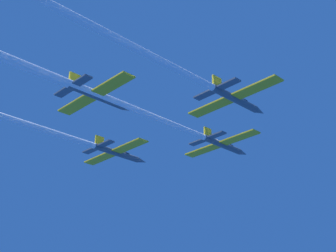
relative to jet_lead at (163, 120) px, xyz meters
name	(u,v)px	position (x,y,z in m)	size (l,w,h in m)	color
jet_lead	(163,120)	(0.00, 0.00, 0.00)	(17.63, 56.98, 2.92)	#4C5660
jet_left_wing	(56,133)	(-15.12, -12.22, -1.44)	(17.63, 51.43, 2.92)	#4C5660
jet_right_wing	(177,69)	(14.43, -10.66, -0.29)	(17.63, 49.66, 2.92)	#4C5660
jet_slot	(0,57)	(-0.44, -30.44, -0.10)	(17.63, 57.21, 2.92)	#4C5660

